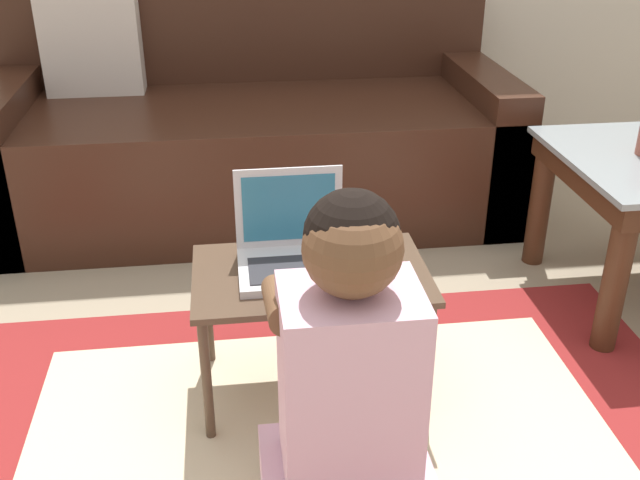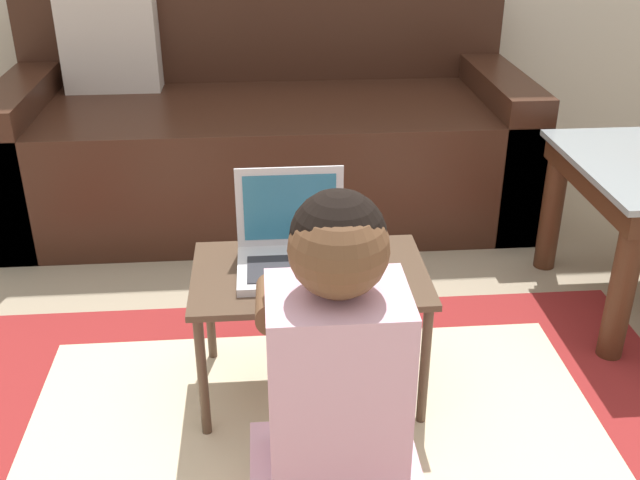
{
  "view_description": "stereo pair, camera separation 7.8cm",
  "coord_description": "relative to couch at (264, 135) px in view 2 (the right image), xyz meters",
  "views": [
    {
      "loc": [
        -0.24,
        -1.46,
        1.24
      ],
      "look_at": [
        -0.03,
        0.16,
        0.41
      ],
      "focal_mm": 42.0,
      "sensor_mm": 36.0,
      "label": 1
    },
    {
      "loc": [
        -0.16,
        -1.47,
        1.24
      ],
      "look_at": [
        -0.03,
        0.16,
        0.41
      ],
      "focal_mm": 42.0,
      "sensor_mm": 36.0,
      "label": 2
    }
  ],
  "objects": [
    {
      "name": "laptop",
      "position": [
        0.05,
        -1.2,
        0.11
      ],
      "size": [
        0.27,
        0.22,
        0.23
      ],
      "color": "silver",
      "rests_on": "laptop_desk"
    },
    {
      "name": "area_rug",
      "position": [
        0.09,
        -1.45,
        -0.28
      ],
      "size": [
        1.95,
        1.31,
        0.01
      ],
      "color": "maroon",
      "rests_on": "ground_plane"
    },
    {
      "name": "computer_mouse",
      "position": [
        0.24,
        -1.26,
        0.09
      ],
      "size": [
        0.07,
        0.09,
        0.04
      ],
      "color": "#234CB2",
      "rests_on": "laptop_desk"
    },
    {
      "name": "ground_plane",
      "position": [
        0.15,
        -1.34,
        -0.29
      ],
      "size": [
        16.0,
        16.0,
        0.0
      ],
      "primitive_type": "plane",
      "color": "gray"
    },
    {
      "name": "laptop_desk",
      "position": [
        0.09,
        -1.23,
        0.03
      ],
      "size": [
        0.57,
        0.36,
        0.35
      ],
      "color": "#4C3828",
      "rests_on": "ground_plane"
    },
    {
      "name": "couch",
      "position": [
        0.0,
        0.0,
        0.0
      ],
      "size": [
        1.93,
        0.87,
        0.81
      ],
      "color": "#381E14",
      "rests_on": "ground_plane"
    },
    {
      "name": "person_seated",
      "position": [
        0.11,
        -1.68,
        0.05
      ],
      "size": [
        0.35,
        0.45,
        0.75
      ],
      "color": "#E5B2CC",
      "rests_on": "ground_plane"
    }
  ]
}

